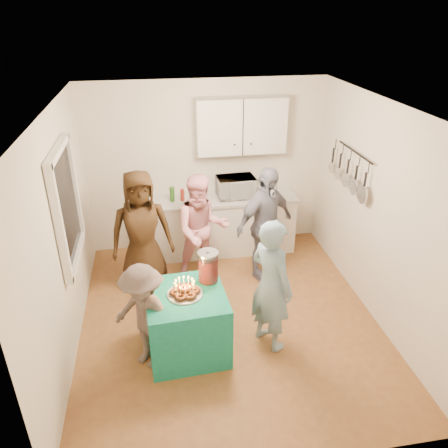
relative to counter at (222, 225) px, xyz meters
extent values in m
plane|color=brown|center=(-0.20, -1.70, -0.43)|extent=(4.00, 4.00, 0.00)
plane|color=white|center=(-0.20, -1.70, 2.17)|extent=(4.00, 4.00, 0.00)
plane|color=silver|center=(-0.20, 0.30, 0.87)|extent=(3.60, 3.60, 0.00)
plane|color=silver|center=(-2.00, -1.70, 0.87)|extent=(4.00, 4.00, 0.00)
plane|color=silver|center=(1.60, -1.70, 0.87)|extent=(4.00, 4.00, 0.00)
cube|color=black|center=(-1.97, -1.40, 1.12)|extent=(0.04, 1.00, 1.20)
cube|color=white|center=(0.00, 0.00, 0.00)|extent=(2.20, 0.58, 0.86)
cube|color=beige|center=(0.00, 0.00, 0.46)|extent=(2.24, 0.62, 0.05)
cube|color=white|center=(0.30, 0.15, 1.52)|extent=(1.30, 0.30, 0.80)
cube|color=black|center=(1.52, -1.00, 1.17)|extent=(0.12, 1.00, 0.60)
imported|color=white|center=(0.21, 0.00, 0.63)|extent=(0.58, 0.41, 0.31)
cube|color=#127D63|center=(-0.75, -2.16, -0.05)|extent=(0.90, 0.90, 0.76)
cylinder|color=#B50E0F|center=(-0.48, -1.93, 0.50)|extent=(0.22, 0.22, 0.34)
imported|color=#7D9FB6|center=(0.18, -2.19, 0.36)|extent=(0.61, 0.69, 1.58)
imported|color=#553618|center=(-1.21, -0.78, 0.41)|extent=(0.88, 0.64, 1.68)
imported|color=pink|center=(-0.40, -0.77, 0.35)|extent=(0.79, 0.64, 1.57)
imported|color=black|center=(0.46, -0.81, 0.39)|extent=(1.04, 0.80, 1.64)
imported|color=#524441|center=(-1.20, -2.29, 0.19)|extent=(0.90, 0.88, 1.23)
camera|label=1|loc=(-0.98, -5.97, 3.10)|focal=35.00mm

